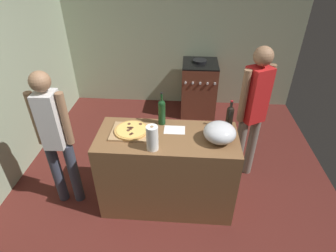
{
  "coord_description": "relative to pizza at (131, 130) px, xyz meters",
  "views": [
    {
      "loc": [
        0.25,
        -1.51,
        2.47
      ],
      "look_at": [
        0.09,
        0.74,
        0.97
      ],
      "focal_mm": 29.19,
      "sensor_mm": 36.0,
      "label": 1
    }
  ],
  "objects": [
    {
      "name": "ground_plane",
      "position": [
        0.27,
        0.85,
        -0.96
      ],
      "size": [
        4.2,
        3.65,
        0.02
      ],
      "primitive_type": "cube",
      "color": "#511E19"
    },
    {
      "name": "kitchen_wall_rear",
      "position": [
        0.27,
        2.43,
        0.35
      ],
      "size": [
        4.2,
        0.1,
        2.6
      ],
      "primitive_type": "cube",
      "color": "#99A889",
      "rests_on": "ground_plane"
    },
    {
      "name": "kitchen_wall_left",
      "position": [
        -1.58,
        0.85,
        0.35
      ],
      "size": [
        0.1,
        3.65,
        2.6
      ],
      "primitive_type": "cube",
      "color": "#99A889",
      "rests_on": "ground_plane"
    },
    {
      "name": "counter",
      "position": [
        0.36,
        -0.03,
        -0.49
      ],
      "size": [
        1.39,
        0.61,
        0.92
      ],
      "primitive_type": "cube",
      "color": "brown",
      "rests_on": "ground_plane"
    },
    {
      "name": "cutting_board",
      "position": [
        -0.0,
        -0.0,
        -0.02
      ],
      "size": [
        0.4,
        0.32,
        0.02
      ],
      "primitive_type": "cube",
      "color": "tan",
      "rests_on": "counter"
    },
    {
      "name": "pizza",
      "position": [
        0.0,
        0.0,
        0.0
      ],
      "size": [
        0.34,
        0.34,
        0.03
      ],
      "color": "tan",
      "rests_on": "cutting_board"
    },
    {
      "name": "mixing_bowl",
      "position": [
        0.85,
        -0.07,
        0.06
      ],
      "size": [
        0.31,
        0.31,
        0.19
      ],
      "color": "#B2B2B7",
      "rests_on": "counter"
    },
    {
      "name": "paper_towel_roll",
      "position": [
        0.24,
        -0.24,
        0.09
      ],
      "size": [
        0.11,
        0.11,
        0.24
      ],
      "color": "white",
      "rests_on": "counter"
    },
    {
      "name": "wine_bottle_green",
      "position": [
        0.97,
        0.16,
        0.1
      ],
      "size": [
        0.07,
        0.07,
        0.31
      ],
      "color": "black",
      "rests_on": "counter"
    },
    {
      "name": "wine_bottle_clear",
      "position": [
        0.29,
        0.19,
        0.12
      ],
      "size": [
        0.07,
        0.07,
        0.36
      ],
      "color": "#143819",
      "rests_on": "counter"
    },
    {
      "name": "recipe_sheet",
      "position": [
        0.42,
        0.08,
        -0.03
      ],
      "size": [
        0.21,
        0.15,
        0.0
      ],
      "primitive_type": "cube",
      "rotation": [
        0.0,
        0.0,
        0.01
      ],
      "color": "white",
      "rests_on": "counter"
    },
    {
      "name": "stove",
      "position": [
        0.74,
        2.03,
        -0.5
      ],
      "size": [
        0.57,
        0.62,
        0.93
      ],
      "color": "brown",
      "rests_on": "ground_plane"
    },
    {
      "name": "person_in_stripes",
      "position": [
        -0.75,
        -0.08,
        -0.05
      ],
      "size": [
        0.36,
        0.21,
        1.57
      ],
      "color": "#383D4C",
      "rests_on": "ground_plane"
    },
    {
      "name": "person_in_red",
      "position": [
        1.27,
        0.48,
        0.02
      ],
      "size": [
        0.36,
        0.29,
        1.66
      ],
      "color": "slate",
      "rests_on": "ground_plane"
    }
  ]
}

